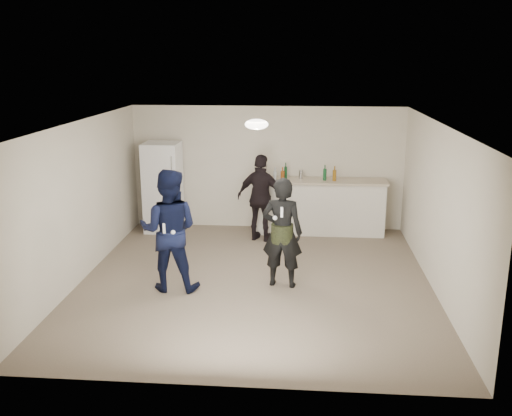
# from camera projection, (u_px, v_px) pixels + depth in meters

# --- Properties ---
(floor) EXTENTS (6.00, 6.00, 0.00)m
(floor) POSITION_uv_depth(u_px,v_px,m) (255.00, 281.00, 9.05)
(floor) COLOR #6B5B4C
(floor) RESTS_ON ground
(ceiling) EXTENTS (6.00, 6.00, 0.00)m
(ceiling) POSITION_uv_depth(u_px,v_px,m) (255.00, 123.00, 8.41)
(ceiling) COLOR silver
(ceiling) RESTS_ON wall_back
(wall_back) EXTENTS (6.00, 0.00, 6.00)m
(wall_back) POSITION_uv_depth(u_px,v_px,m) (267.00, 168.00, 11.62)
(wall_back) COLOR beige
(wall_back) RESTS_ON floor
(wall_front) EXTENTS (6.00, 0.00, 6.00)m
(wall_front) POSITION_uv_depth(u_px,v_px,m) (230.00, 279.00, 5.84)
(wall_front) COLOR beige
(wall_front) RESTS_ON floor
(wall_left) EXTENTS (0.00, 6.00, 6.00)m
(wall_left) POSITION_uv_depth(u_px,v_px,m) (81.00, 201.00, 8.95)
(wall_left) COLOR beige
(wall_left) RESTS_ON floor
(wall_right) EXTENTS (0.00, 6.00, 6.00)m
(wall_right) POSITION_uv_depth(u_px,v_px,m) (438.00, 209.00, 8.51)
(wall_right) COLOR beige
(wall_right) RESTS_ON floor
(counter) EXTENTS (2.60, 0.56, 1.05)m
(counter) POSITION_uv_depth(u_px,v_px,m) (318.00, 207.00, 11.41)
(counter) COLOR silver
(counter) RESTS_ON floor
(counter_top) EXTENTS (2.68, 0.64, 0.04)m
(counter_top) POSITION_uv_depth(u_px,v_px,m) (319.00, 181.00, 11.26)
(counter_top) COLOR beige
(counter_top) RESTS_ON counter
(fridge) EXTENTS (0.70, 0.70, 1.80)m
(fridge) POSITION_uv_depth(u_px,v_px,m) (163.00, 187.00, 11.49)
(fridge) COLOR white
(fridge) RESTS_ON floor
(fridge_handle) EXTENTS (0.02, 0.02, 0.60)m
(fridge_handle) POSITION_uv_depth(u_px,v_px,m) (172.00, 171.00, 11.01)
(fridge_handle) COLOR silver
(fridge_handle) RESTS_ON fridge
(ceiling_dome) EXTENTS (0.36, 0.36, 0.16)m
(ceiling_dome) POSITION_uv_depth(u_px,v_px,m) (257.00, 124.00, 8.71)
(ceiling_dome) COLOR white
(ceiling_dome) RESTS_ON ceiling
(shaker) EXTENTS (0.08, 0.08, 0.17)m
(shaker) POSITION_uv_depth(u_px,v_px,m) (301.00, 174.00, 11.36)
(shaker) COLOR #BBBBC0
(shaker) RESTS_ON counter_top
(man) EXTENTS (0.91, 0.71, 1.86)m
(man) POSITION_uv_depth(u_px,v_px,m) (169.00, 230.00, 8.54)
(man) COLOR #0F1741
(man) RESTS_ON floor
(woman) EXTENTS (0.68, 0.50, 1.72)m
(woman) POSITION_uv_depth(u_px,v_px,m) (282.00, 233.00, 8.68)
(woman) COLOR black
(woman) RESTS_ON floor
(camo_shorts) EXTENTS (0.34, 0.34, 0.28)m
(camo_shorts) POSITION_uv_depth(u_px,v_px,m) (282.00, 233.00, 8.68)
(camo_shorts) COLOR #2B3417
(camo_shorts) RESTS_ON woman
(spectator) EXTENTS (1.06, 0.67, 1.68)m
(spectator) POSITION_uv_depth(u_px,v_px,m) (262.00, 198.00, 10.86)
(spectator) COLOR black
(spectator) RESTS_ON floor
(remote_man) EXTENTS (0.04, 0.04, 0.15)m
(remote_man) POSITION_uv_depth(u_px,v_px,m) (164.00, 228.00, 8.24)
(remote_man) COLOR white
(remote_man) RESTS_ON man
(nunchuk_man) EXTENTS (0.07, 0.07, 0.07)m
(nunchuk_man) POSITION_uv_depth(u_px,v_px,m) (173.00, 232.00, 8.28)
(nunchuk_man) COLOR white
(nunchuk_man) RESTS_ON man
(remote_woman) EXTENTS (0.04, 0.04, 0.15)m
(remote_woman) POSITION_uv_depth(u_px,v_px,m) (282.00, 212.00, 8.34)
(remote_woman) COLOR white
(remote_woman) RESTS_ON woman
(nunchuk_woman) EXTENTS (0.07, 0.07, 0.07)m
(nunchuk_woman) POSITION_uv_depth(u_px,v_px,m) (275.00, 218.00, 8.40)
(nunchuk_woman) COLOR silver
(nunchuk_woman) RESTS_ON woman
(bottle_cluster) EXTENTS (1.23, 0.21, 0.25)m
(bottle_cluster) POSITION_uv_depth(u_px,v_px,m) (303.00, 175.00, 11.20)
(bottle_cluster) COLOR #8C5B14
(bottle_cluster) RESTS_ON counter_top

